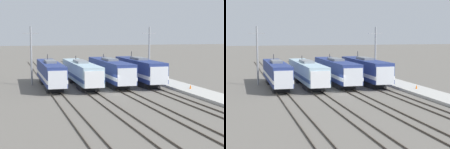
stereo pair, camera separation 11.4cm
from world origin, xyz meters
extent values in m
plane|color=#666059|center=(0.00, 0.00, 0.00)|extent=(400.00, 400.00, 0.00)
cube|color=#4C4238|center=(-7.91, 0.00, 0.07)|extent=(0.07, 120.00, 0.15)
cube|color=#4C4238|center=(-6.48, 0.00, 0.07)|extent=(0.07, 120.00, 0.15)
cube|color=#4C4238|center=(-3.12, 0.00, 0.07)|extent=(0.07, 120.00, 0.15)
cube|color=#4C4238|center=(-1.68, 0.00, 0.07)|extent=(0.07, 120.00, 0.15)
cube|color=#4C4238|center=(1.68, 0.00, 0.07)|extent=(0.07, 120.00, 0.15)
cube|color=#4C4238|center=(3.12, 0.00, 0.07)|extent=(0.07, 120.00, 0.15)
cube|color=#4C4238|center=(6.48, 0.00, 0.07)|extent=(0.07, 120.00, 0.15)
cube|color=#4C4238|center=(7.91, 0.00, 0.07)|extent=(0.07, 120.00, 0.15)
cube|color=black|center=(-7.20, 3.68, 0.47)|extent=(2.32, 3.82, 0.95)
cube|color=black|center=(-7.20, 12.36, 0.47)|extent=(2.32, 3.82, 0.95)
cube|color=navy|center=(-7.20, 8.02, 2.36)|extent=(2.73, 17.35, 2.83)
cube|color=silver|center=(-7.20, 8.02, 1.80)|extent=(2.77, 17.39, 0.51)
cube|color=silver|center=(-7.20, 0.47, 2.15)|extent=(2.51, 2.45, 2.40)
cube|color=black|center=(-7.20, -0.67, 2.68)|extent=(2.13, 0.08, 0.67)
cube|color=slate|center=(-7.20, 8.02, 3.95)|extent=(1.50, 4.34, 0.35)
cylinder|color=#38383D|center=(-7.20, 11.84, 4.30)|extent=(0.12, 0.12, 1.05)
cube|color=#232326|center=(-2.40, 3.61, 0.47)|extent=(2.47, 4.26, 0.95)
cube|color=#232326|center=(-2.40, 13.29, 0.47)|extent=(2.47, 4.26, 0.95)
cube|color=#9EBCCC|center=(-2.40, 8.45, 2.30)|extent=(2.91, 19.35, 2.70)
cube|color=navy|center=(-2.40, 8.45, 1.76)|extent=(2.95, 19.39, 0.49)
cube|color=silver|center=(-2.40, -0.32, 2.10)|extent=(2.67, 2.01, 2.29)
cube|color=black|center=(-2.40, -1.24, 2.60)|extent=(2.27, 0.08, 0.64)
cube|color=gray|center=(-2.40, 8.45, 3.82)|extent=(1.60, 4.84, 0.35)
cylinder|color=#38383D|center=(-2.40, 12.71, 4.06)|extent=(0.12, 0.12, 0.82)
cube|color=black|center=(2.40, 4.06, 0.47)|extent=(2.56, 4.03, 0.95)
cube|color=black|center=(2.40, 13.22, 0.47)|extent=(2.56, 4.03, 0.95)
cube|color=navy|center=(2.40, 8.64, 2.41)|extent=(3.01, 18.32, 2.93)
cube|color=silver|center=(2.40, 8.64, 1.83)|extent=(3.05, 18.36, 0.53)
cube|color=silver|center=(2.40, 0.53, 2.19)|extent=(2.77, 2.30, 2.49)
cube|color=black|center=(2.40, -0.54, 2.74)|extent=(2.36, 0.08, 0.70)
cube|color=slate|center=(2.40, 8.64, 4.05)|extent=(1.66, 4.58, 0.35)
cylinder|color=#38383D|center=(2.40, 12.67, 4.29)|extent=(0.12, 0.12, 0.81)
cube|color=black|center=(7.20, 3.87, 0.47)|extent=(2.53, 3.76, 0.95)
cube|color=black|center=(7.20, 12.42, 0.47)|extent=(2.53, 3.76, 0.95)
cube|color=navy|center=(7.20, 8.15, 2.46)|extent=(2.97, 17.10, 3.01)
cube|color=silver|center=(7.20, 8.15, 1.85)|extent=(3.01, 17.14, 0.54)
cube|color=silver|center=(7.20, 0.71, 2.23)|extent=(2.74, 2.41, 2.56)
cube|color=black|center=(7.20, -0.42, 2.79)|extent=(2.33, 0.08, 0.72)
cube|color=slate|center=(7.20, 8.15, 4.14)|extent=(1.64, 4.27, 0.35)
cylinder|color=#38383D|center=(7.20, 11.91, 4.53)|extent=(0.12, 0.12, 1.14)
cylinder|color=gray|center=(-9.83, 10.75, 4.65)|extent=(0.28, 0.28, 9.30)
cube|color=gray|center=(-9.83, 10.75, 8.19)|extent=(2.52, 0.16, 0.16)
cylinder|color=gray|center=(10.01, 10.75, 4.65)|extent=(0.28, 0.28, 9.30)
cube|color=gray|center=(10.01, 10.75, 8.19)|extent=(2.52, 0.16, 0.16)
cube|color=#B7B5AD|center=(11.72, 0.00, 0.17)|extent=(4.00, 120.00, 0.35)
cone|color=orange|center=(11.60, -1.42, 0.64)|extent=(0.29, 0.29, 0.59)
camera|label=1|loc=(-13.38, -49.27, 8.26)|focal=60.00mm
camera|label=2|loc=(-13.27, -49.30, 8.26)|focal=60.00mm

